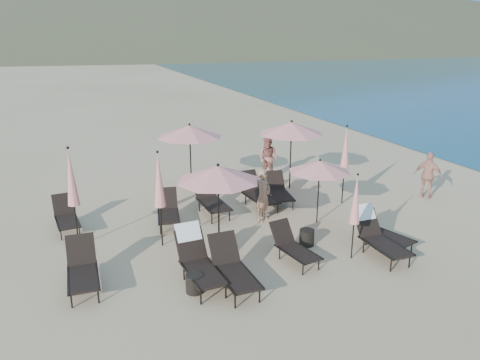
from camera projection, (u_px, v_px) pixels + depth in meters
name	position (u px, v px, depth m)	size (l,w,h in m)	color
ground	(317.00, 256.00, 12.03)	(800.00, 800.00, 0.00)	#D6BA8C
lounger_0	(82.00, 268.00, 10.45)	(0.70, 1.74, 0.99)	black
lounger_1	(198.00, 259.00, 10.68)	(0.81, 1.93, 1.18)	black
lounger_2	(233.00, 267.00, 10.46)	(0.72, 1.80, 1.03)	black
lounger_3	(293.00, 246.00, 11.66)	(0.83, 1.60, 0.88)	black
lounger_4	(377.00, 234.00, 12.00)	(0.69, 1.83, 1.13)	black
lounger_5	(381.00, 231.00, 12.46)	(1.09, 1.77, 0.96)	black
lounger_6	(66.00, 216.00, 13.53)	(0.74, 1.61, 0.90)	black
lounger_7	(168.00, 210.00, 13.93)	(0.90, 1.69, 0.93)	black
lounger_8	(211.00, 198.00, 14.72)	(0.79, 1.86, 1.05)	black
lounger_9	(257.00, 192.00, 15.27)	(0.87, 1.87, 1.04)	black
lounger_10	(279.00, 190.00, 15.65)	(0.87, 1.69, 0.93)	black
umbrella_open_0	(218.00, 174.00, 11.89)	(2.17, 2.17, 2.33)	black
umbrella_open_1	(320.00, 166.00, 13.60)	(1.85, 1.85, 1.99)	black
umbrella_open_2	(190.00, 131.00, 16.22)	(2.31, 2.31, 2.48)	black
umbrella_open_3	(291.00, 128.00, 16.54)	(2.35, 2.35, 2.53)	black
umbrella_closed_0	(356.00, 200.00, 11.43)	(0.26, 0.26, 2.27)	black
umbrella_closed_1	(345.00, 149.00, 15.19)	(0.31, 0.31, 2.65)	black
umbrella_closed_2	(71.00, 178.00, 12.01)	(0.32, 0.32, 2.76)	black
umbrella_closed_3	(159.00, 181.00, 12.07)	(0.31, 0.31, 2.64)	black
side_table_0	(195.00, 283.00, 10.32)	(0.40, 0.40, 0.43)	black
side_table_1	(307.00, 237.00, 12.58)	(0.41, 0.41, 0.44)	black
beachgoer_a	(263.00, 195.00, 14.04)	(0.60, 0.39, 1.64)	#9E7055
beachgoer_b	(268.00, 158.00, 18.01)	(0.81, 0.63, 1.67)	#AB6658
beachgoer_c	(428.00, 175.00, 15.97)	(0.95, 0.40, 1.62)	tan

